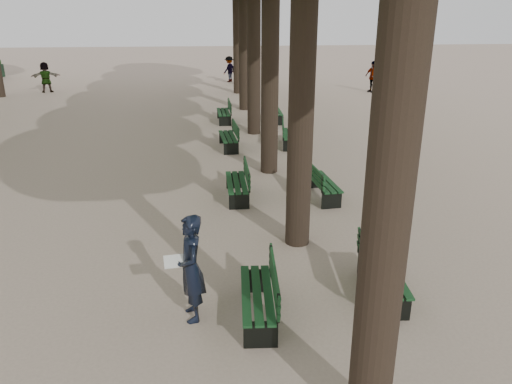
{
  "coord_description": "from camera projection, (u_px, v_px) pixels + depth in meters",
  "views": [
    {
      "loc": [
        -0.35,
        -6.68,
        4.84
      ],
      "look_at": [
        0.6,
        3.0,
        1.2
      ],
      "focal_mm": 35.0,
      "sensor_mm": 36.0,
      "label": 1
    }
  ],
  "objects": [
    {
      "name": "bench_right_2",
      "position": [
        290.0,
        139.0,
        18.28
      ],
      "size": [
        0.81,
        1.86,
        0.92
      ],
      "color": "black",
      "rests_on": "ground"
    },
    {
      "name": "pedestrian_e",
      "position": [
        46.0,
        77.0,
        29.47
      ],
      "size": [
        1.68,
        0.69,
        1.77
      ],
      "primitive_type": "imported",
      "rotation": [
        0.0,
        0.0,
        3.36
      ],
      "color": "#262628",
      "rests_on": "ground"
    },
    {
      "name": "pedestrian_b",
      "position": [
        229.0,
        69.0,
        33.58
      ],
      "size": [
        0.95,
        1.05,
        1.68
      ],
      "primitive_type": "imported",
      "rotation": [
        0.0,
        0.0,
        4.03
      ],
      "color": "#262628",
      "rests_on": "ground"
    },
    {
      "name": "bench_right_0",
      "position": [
        383.0,
        281.0,
        8.82
      ],
      "size": [
        0.69,
        1.83,
        0.92
      ],
      "color": "black",
      "rests_on": "ground"
    },
    {
      "name": "bench_right_1",
      "position": [
        322.0,
        188.0,
        13.32
      ],
      "size": [
        0.74,
        1.85,
        0.92
      ],
      "color": "black",
      "rests_on": "ground"
    },
    {
      "name": "bench_left_2",
      "position": [
        228.0,
        141.0,
        17.92
      ],
      "size": [
        0.69,
        1.84,
        0.92
      ],
      "color": "black",
      "rests_on": "ground"
    },
    {
      "name": "bench_left_0",
      "position": [
        258.0,
        303.0,
        8.17
      ],
      "size": [
        0.67,
        1.83,
        0.92
      ],
      "color": "black",
      "rests_on": "ground"
    },
    {
      "name": "man_with_map",
      "position": [
        191.0,
        268.0,
        7.96
      ],
      "size": [
        0.68,
        0.78,
        1.82
      ],
      "color": "black",
      "rests_on": "ground"
    },
    {
      "name": "ground",
      "position": [
        237.0,
        329.0,
        7.96
      ],
      "size": [
        120.0,
        120.0,
        0.0
      ],
      "primitive_type": "plane",
      "color": "tan",
      "rests_on": "ground"
    },
    {
      "name": "bench_right_3",
      "position": [
        275.0,
        115.0,
        22.14
      ],
      "size": [
        0.61,
        1.81,
        0.92
      ],
      "color": "black",
      "rests_on": "ground"
    },
    {
      "name": "pedestrian_c",
      "position": [
        373.0,
        77.0,
        29.52
      ],
      "size": [
        0.86,
        1.1,
        1.81
      ],
      "primitive_type": "imported",
      "rotation": [
        0.0,
        0.0,
        5.26
      ],
      "color": "#262628",
      "rests_on": "ground"
    },
    {
      "name": "bench_left_1",
      "position": [
        237.0,
        189.0,
        13.28
      ],
      "size": [
        0.57,
        1.8,
        0.92
      ],
      "color": "black",
      "rests_on": "ground"
    },
    {
      "name": "bench_left_3",
      "position": [
        224.0,
        116.0,
        22.05
      ],
      "size": [
        0.62,
        1.81,
        0.92
      ],
      "color": "black",
      "rests_on": "ground"
    },
    {
      "name": "pedestrian_d",
      "position": [
        240.0,
        70.0,
        32.24
      ],
      "size": [
        0.45,
        0.95,
        1.89
      ],
      "primitive_type": "imported",
      "rotation": [
        0.0,
        0.0,
        4.63
      ],
      "color": "#262628",
      "rests_on": "ground"
    }
  ]
}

